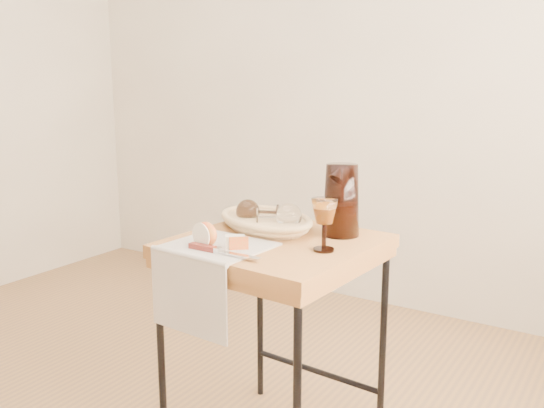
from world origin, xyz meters
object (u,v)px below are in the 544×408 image
Objects in this scene: goblet_lying_b at (275,216)px; table_knife at (221,250)px; bread_basket at (266,223)px; pitcher at (341,200)px; apple_half at (207,234)px; wine_goblet at (324,225)px; goblet_lying_a at (261,212)px; side_table at (275,348)px; tea_towel at (218,246)px.

table_knife is at bearing -120.87° from goblet_lying_b.
pitcher reaches higher than bread_basket.
wine_goblet is at bearing 37.96° from apple_half.
goblet_lying_b is (0.08, -0.04, 0.00)m from goblet_lying_a.
wine_goblet reaches higher than goblet_lying_a.
wine_goblet is at bearing -56.16° from goblet_lying_b.
side_table is at bearing 116.32° from goblet_lying_a.
side_table is 0.43m from tea_towel.
side_table is at bearing -119.78° from pitcher.
bread_basket is 1.44× the size of table_knife.
wine_goblet is (0.29, -0.13, 0.06)m from bread_basket.
apple_half is at bearing -152.55° from wine_goblet.
pitcher is 3.34× the size of apple_half.
apple_half is (-0.02, -0.03, 0.04)m from tea_towel.
goblet_lying_a is at bearing 99.21° from tea_towel.
pitcher reaches higher than goblet_lying_a.
goblet_lying_a reaches higher than table_knife.
tea_towel is 0.26m from bread_basket.
wine_goblet is (0.29, 0.14, 0.08)m from tea_towel.
side_table is 9.10× the size of apple_half.
bread_basket is 2.17× the size of wine_goblet.
goblet_lying_b is at bearing 84.57° from apple_half.
apple_half is (0.01, -0.31, -0.01)m from goblet_lying_a.
table_knife is (-0.23, -0.20, -0.07)m from wine_goblet.
pitcher reaches higher than wine_goblet.
table_knife is at bearing -56.72° from bread_basket.
bread_basket is 0.07m from goblet_lying_b.
table_knife is at bearing -14.42° from apple_half.
goblet_lying_b is at bearing 1.41° from bread_basket.
pitcher is (0.25, 0.33, 0.11)m from tea_towel.
tea_towel is 0.05m from apple_half.
bread_basket is at bearing 135.84° from side_table.
side_table is at bearing 67.76° from apple_half.
wine_goblet reaches higher than bread_basket.
table_knife is (-0.04, -0.23, 0.39)m from side_table.
pitcher reaches higher than side_table.
side_table is at bearing -20.96° from bread_basket.
table_knife is (-0.19, -0.40, -0.10)m from pitcher.
wine_goblet is (0.04, -0.19, -0.04)m from pitcher.
apple_half is at bearing 68.16° from goblet_lying_a.
side_table is 0.50m from wine_goblet.
apple_half is at bearing -123.47° from tea_towel.
tea_towel is 1.07× the size of pitcher.
goblet_lying_b reaches higher than table_knife.
table_knife is at bearing -138.83° from wine_goblet.
apple_half is (-0.31, -0.16, -0.04)m from wine_goblet.
apple_half is (-0.08, -0.27, -0.01)m from goblet_lying_b.
goblet_lying_a reaches higher than bread_basket.
tea_towel is 2.18× the size of goblet_lying_a.
tea_towel is at bearing 72.62° from goblet_lying_a.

